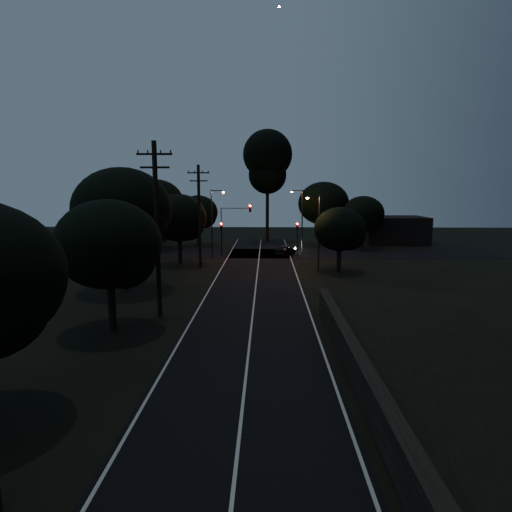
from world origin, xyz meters
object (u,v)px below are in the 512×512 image
object	(u,v)px
signal_mast	(235,220)
streetlight_a	(213,219)
signal_right	(297,233)
streetlight_c	(317,228)
tall_pine	(268,161)
signal_left	(221,233)
utility_pole_far	(199,215)
utility_pole_mid	(157,227)
streetlight_b	(301,216)
car	(285,250)

from	to	relation	value
signal_mast	streetlight_a	distance (m)	3.13
signal_right	streetlight_c	bearing A→B (deg)	-82.98
signal_right	signal_mast	world-z (taller)	signal_mast
tall_pine	streetlight_a	size ratio (longest dim) A/B	2.13
tall_pine	signal_left	xyz separation A→B (m)	(-5.60, -15.01, -9.47)
utility_pole_far	signal_right	size ratio (longest dim) A/B	2.56
signal_right	utility_pole_mid	bearing A→B (deg)	-112.99
signal_left	signal_mast	distance (m)	2.26
utility_pole_far	signal_left	distance (m)	8.53
signal_mast	signal_right	bearing A→B (deg)	-0.03
signal_right	streetlight_a	distance (m)	10.26
streetlight_a	utility_pole_mid	bearing A→B (deg)	-91.73
streetlight_a	signal_right	bearing A→B (deg)	11.34
tall_pine	signal_right	distance (m)	18.11
utility_pole_far	signal_mast	xyz separation A→B (m)	(3.09, 7.99, -1.15)
signal_right	streetlight_b	bearing A→B (deg)	80.00
car	signal_left	bearing A→B (deg)	27.72
utility_pole_mid	signal_mast	size ratio (longest dim) A/B	1.76
streetlight_a	car	world-z (taller)	streetlight_a
tall_pine	car	bearing A→B (deg)	-81.39
signal_mast	streetlight_c	distance (m)	13.28
tall_pine	signal_right	xyz separation A→B (m)	(3.60, -15.01, -9.47)
tall_pine	signal_right	size ratio (longest dim) A/B	4.16
utility_pole_mid	signal_mast	distance (m)	25.22
signal_right	streetlight_b	distance (m)	4.45
tall_pine	streetlight_a	xyz separation A→B (m)	(-6.31, -17.00, -7.67)
streetlight_b	streetlight_c	xyz separation A→B (m)	(0.52, -14.00, -0.29)
streetlight_c	tall_pine	bearing A→B (deg)	100.93
signal_mast	streetlight_c	bearing A→B (deg)	-48.81
utility_pole_mid	utility_pole_far	bearing A→B (deg)	90.00
tall_pine	signal_mast	world-z (taller)	tall_pine
streetlight_b	signal_right	bearing A→B (deg)	-100.00
utility_pole_mid	car	xyz separation A→B (m)	(9.20, 25.46, -5.07)
signal_right	signal_left	bearing A→B (deg)	180.00
signal_left	streetlight_b	world-z (taller)	streetlight_b
streetlight_c	car	distance (m)	11.40
streetlight_b	car	size ratio (longest dim) A/B	2.05
utility_pole_far	signal_right	bearing A→B (deg)	37.00
streetlight_b	streetlight_c	size ratio (longest dim) A/B	1.07
car	signal_mast	bearing A→B (deg)	28.65
tall_pine	signal_mast	distance (m)	17.44
signal_left	signal_right	world-z (taller)	same
signal_right	tall_pine	bearing A→B (deg)	103.49
tall_pine	utility_pole_far	bearing A→B (deg)	-106.93
car	streetlight_a	bearing A→B (deg)	40.38
signal_right	signal_mast	xyz separation A→B (m)	(-7.51, 0.00, 1.50)
signal_right	streetlight_a	bearing A→B (deg)	-168.66
utility_pole_far	streetlight_a	xyz separation A→B (m)	(0.69, 6.00, -0.85)
utility_pole_mid	streetlight_c	world-z (taller)	utility_pole_mid
signal_right	car	xyz separation A→B (m)	(-1.40, 0.48, -2.17)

